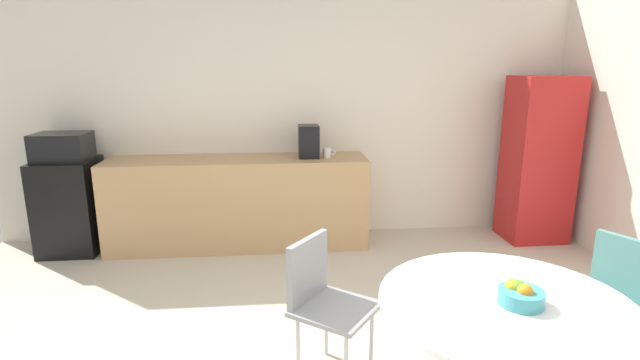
# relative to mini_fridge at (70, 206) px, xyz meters

# --- Properties ---
(wall_back) EXTENTS (6.00, 0.10, 2.60)m
(wall_back) POSITION_rel_mini_fridge_xyz_m (2.15, 0.35, 0.84)
(wall_back) COLOR silver
(wall_back) RESTS_ON ground_plane
(counter_block) EXTENTS (2.56, 0.60, 0.90)m
(counter_block) POSITION_rel_mini_fridge_xyz_m (1.63, 0.00, -0.01)
(counter_block) COLOR tan
(counter_block) RESTS_ON ground_plane
(mini_fridge) EXTENTS (0.54, 0.54, 0.91)m
(mini_fridge) POSITION_rel_mini_fridge_xyz_m (0.00, 0.00, 0.00)
(mini_fridge) COLOR black
(mini_fridge) RESTS_ON ground_plane
(microwave) EXTENTS (0.48, 0.38, 0.26)m
(microwave) POSITION_rel_mini_fridge_xyz_m (0.00, 0.00, 0.59)
(microwave) COLOR black
(microwave) RESTS_ON mini_fridge
(locker_cabinet) EXTENTS (0.60, 0.50, 1.69)m
(locker_cabinet) POSITION_rel_mini_fridge_xyz_m (4.70, -0.10, 0.39)
(locker_cabinet) COLOR #B21E1E
(locker_cabinet) RESTS_ON ground_plane
(round_table) EXTENTS (1.17, 1.17, 0.74)m
(round_table) POSITION_rel_mini_fridge_xyz_m (3.05, -2.75, 0.16)
(round_table) COLOR silver
(round_table) RESTS_ON ground_plane
(chair_teal) EXTENTS (0.56, 0.56, 0.83)m
(chair_teal) POSITION_rel_mini_fridge_xyz_m (3.95, -2.31, 0.06)
(chair_teal) COLOR silver
(chair_teal) RESTS_ON ground_plane
(chair_gray) EXTENTS (0.59, 0.59, 0.83)m
(chair_gray) POSITION_rel_mini_fridge_xyz_m (2.25, -2.15, 0.06)
(chair_gray) COLOR silver
(chair_gray) RESTS_ON ground_plane
(fruit_bowl) EXTENTS (0.20, 0.20, 0.11)m
(fruit_bowl) POSITION_rel_mini_fridge_xyz_m (3.10, -2.79, 0.33)
(fruit_bowl) COLOR teal
(fruit_bowl) RESTS_ON round_table
(mug_white) EXTENTS (0.13, 0.08, 0.09)m
(mug_white) POSITION_rel_mini_fridge_xyz_m (2.52, -0.03, 0.49)
(mug_white) COLOR white
(mug_white) RESTS_ON counter_block
(coffee_maker) EXTENTS (0.20, 0.24, 0.32)m
(coffee_maker) POSITION_rel_mini_fridge_xyz_m (2.34, 0.00, 0.60)
(coffee_maker) COLOR black
(coffee_maker) RESTS_ON counter_block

